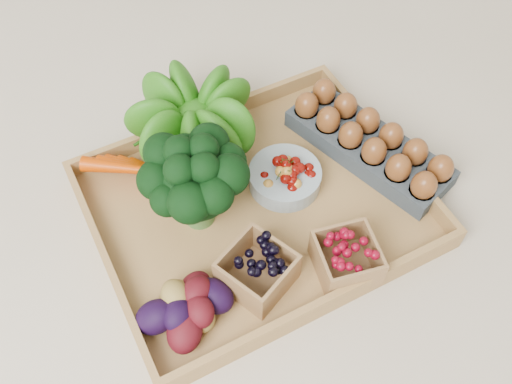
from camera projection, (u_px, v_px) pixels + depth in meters
name	position (u px, v px, depth m)	size (l,w,h in m)	color
ground	(256.00, 211.00, 1.02)	(4.00, 4.00, 0.00)	beige
tray	(256.00, 209.00, 1.01)	(0.55, 0.45, 0.01)	#AB8047
carrots	(167.00, 178.00, 1.01)	(0.19, 0.13, 0.04)	#C43900
lettuce	(192.00, 114.00, 1.03)	(0.16, 0.16, 0.16)	#195C0E
broccoli	(197.00, 195.00, 0.94)	(0.17, 0.17, 0.14)	black
cherry_bowl	(285.00, 177.00, 1.02)	(0.13, 0.13, 0.03)	#8C9EA5
egg_carton	(368.00, 147.00, 1.06)	(0.11, 0.32, 0.04)	#363F45
potatoes	(187.00, 303.00, 0.85)	(0.14, 0.14, 0.08)	#3B090F
punnet_blackberry	(257.00, 271.00, 0.89)	(0.10, 0.10, 0.07)	black
punnet_raspberry	(346.00, 258.00, 0.91)	(0.09, 0.09, 0.06)	maroon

